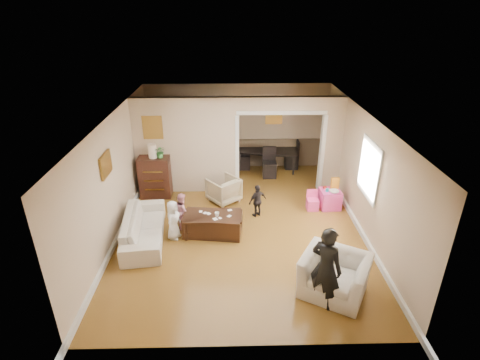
{
  "coord_description": "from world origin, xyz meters",
  "views": [
    {
      "loc": [
        -0.18,
        -7.58,
        4.74
      ],
      "look_at": [
        0.0,
        0.2,
        1.05
      ],
      "focal_mm": 28.09,
      "sensor_mm": 36.0,
      "label": 1
    }
  ],
  "objects_px": {
    "armchair_back": "(224,190)",
    "dining_table": "(267,158)",
    "coffee_cup": "(217,214)",
    "table_lamp": "(152,151)",
    "sofa": "(144,227)",
    "child_toddler": "(258,201)",
    "coffee_table": "(213,224)",
    "child_kneel_b": "(183,211)",
    "play_table": "(330,199)",
    "dresser": "(155,177)",
    "armchair_front": "(334,275)",
    "child_kneel_a": "(173,220)",
    "adult_person": "(326,268)",
    "cyan_cup": "(327,190)"
  },
  "relations": [
    {
      "from": "child_toddler",
      "to": "dining_table",
      "type": "bearing_deg",
      "value": -132.44
    },
    {
      "from": "play_table",
      "to": "child_toddler",
      "type": "height_order",
      "value": "child_toddler"
    },
    {
      "from": "play_table",
      "to": "adult_person",
      "type": "relative_size",
      "value": 0.32
    },
    {
      "from": "dresser",
      "to": "armchair_back",
      "type": "bearing_deg",
      "value": -10.41
    },
    {
      "from": "armchair_back",
      "to": "dining_table",
      "type": "distance_m",
      "value": 2.53
    },
    {
      "from": "dining_table",
      "to": "child_kneel_a",
      "type": "distance_m",
      "value": 4.53
    },
    {
      "from": "armchair_back",
      "to": "armchair_front",
      "type": "bearing_deg",
      "value": 80.81
    },
    {
      "from": "coffee_cup",
      "to": "child_kneel_a",
      "type": "height_order",
      "value": "child_kneel_a"
    },
    {
      "from": "armchair_back",
      "to": "coffee_cup",
      "type": "height_order",
      "value": "armchair_back"
    },
    {
      "from": "armchair_back",
      "to": "play_table",
      "type": "relative_size",
      "value": 1.46
    },
    {
      "from": "dresser",
      "to": "child_kneel_a",
      "type": "height_order",
      "value": "dresser"
    },
    {
      "from": "coffee_table",
      "to": "child_toddler",
      "type": "relative_size",
      "value": 1.53
    },
    {
      "from": "armchair_back",
      "to": "child_kneel_a",
      "type": "distance_m",
      "value": 2.0
    },
    {
      "from": "dresser",
      "to": "coffee_table",
      "type": "distance_m",
      "value": 2.48
    },
    {
      "from": "table_lamp",
      "to": "child_toddler",
      "type": "relative_size",
      "value": 0.43
    },
    {
      "from": "armchair_front",
      "to": "dining_table",
      "type": "distance_m",
      "value": 5.66
    },
    {
      "from": "sofa",
      "to": "child_toddler",
      "type": "distance_m",
      "value": 2.72
    },
    {
      "from": "table_lamp",
      "to": "coffee_cup",
      "type": "relative_size",
      "value": 3.51
    },
    {
      "from": "table_lamp",
      "to": "child_kneel_a",
      "type": "relative_size",
      "value": 0.4
    },
    {
      "from": "dresser",
      "to": "child_kneel_b",
      "type": "xyz_separation_m",
      "value": [
        0.9,
        -1.57,
        -0.13
      ]
    },
    {
      "from": "coffee_table",
      "to": "dining_table",
      "type": "relative_size",
      "value": 0.69
    },
    {
      "from": "cyan_cup",
      "to": "child_kneel_a",
      "type": "xyz_separation_m",
      "value": [
        -3.66,
        -1.24,
        -0.06
      ]
    },
    {
      "from": "adult_person",
      "to": "child_kneel_a",
      "type": "relative_size",
      "value": 1.71
    },
    {
      "from": "coffee_table",
      "to": "child_kneel_b",
      "type": "relative_size",
      "value": 1.49
    },
    {
      "from": "dresser",
      "to": "play_table",
      "type": "height_order",
      "value": "dresser"
    },
    {
      "from": "table_lamp",
      "to": "coffee_cup",
      "type": "distance_m",
      "value": 2.67
    },
    {
      "from": "child_kneel_a",
      "to": "adult_person",
      "type": "bearing_deg",
      "value": -109.14
    },
    {
      "from": "sofa",
      "to": "child_toddler",
      "type": "bearing_deg",
      "value": -76.42
    },
    {
      "from": "dining_table",
      "to": "adult_person",
      "type": "distance_m",
      "value": 5.96
    },
    {
      "from": "dresser",
      "to": "child_kneel_b",
      "type": "relative_size",
      "value": 1.29
    },
    {
      "from": "sofa",
      "to": "coffee_table",
      "type": "xyz_separation_m",
      "value": [
        1.5,
        0.19,
        -0.06
      ]
    },
    {
      "from": "table_lamp",
      "to": "coffee_cup",
      "type": "bearing_deg",
      "value": -48.56
    },
    {
      "from": "play_table",
      "to": "child_kneel_b",
      "type": "height_order",
      "value": "child_kneel_b"
    },
    {
      "from": "coffee_cup",
      "to": "cyan_cup",
      "type": "distance_m",
      "value": 2.94
    },
    {
      "from": "armchair_back",
      "to": "play_table",
      "type": "distance_m",
      "value": 2.72
    },
    {
      "from": "sofa",
      "to": "dining_table",
      "type": "bearing_deg",
      "value": -44.93
    },
    {
      "from": "dining_table",
      "to": "coffee_cup",
      "type": "bearing_deg",
      "value": -100.26
    },
    {
      "from": "coffee_table",
      "to": "coffee_cup",
      "type": "bearing_deg",
      "value": -26.57
    },
    {
      "from": "coffee_table",
      "to": "child_kneel_b",
      "type": "xyz_separation_m",
      "value": [
        -0.7,
        0.3,
        0.19
      ]
    },
    {
      "from": "cyan_cup",
      "to": "child_kneel_a",
      "type": "relative_size",
      "value": 0.09
    },
    {
      "from": "armchair_front",
      "to": "play_table",
      "type": "distance_m",
      "value": 3.15
    },
    {
      "from": "dresser",
      "to": "coffee_cup",
      "type": "distance_m",
      "value": 2.56
    },
    {
      "from": "sofa",
      "to": "dresser",
      "type": "distance_m",
      "value": 2.08
    },
    {
      "from": "sofa",
      "to": "armchair_back",
      "type": "xyz_separation_m",
      "value": [
        1.72,
        1.73,
        0.03
      ]
    },
    {
      "from": "table_lamp",
      "to": "child_kneel_b",
      "type": "height_order",
      "value": "table_lamp"
    },
    {
      "from": "dresser",
      "to": "play_table",
      "type": "bearing_deg",
      "value": -9.23
    },
    {
      "from": "armchair_front",
      "to": "child_kneel_a",
      "type": "xyz_separation_m",
      "value": [
        -3.09,
        1.79,
        0.09
      ]
    },
    {
      "from": "sofa",
      "to": "child_toddler",
      "type": "relative_size",
      "value": 2.49
    },
    {
      "from": "cyan_cup",
      "to": "adult_person",
      "type": "bearing_deg",
      "value": -104.03
    },
    {
      "from": "cyan_cup",
      "to": "child_kneel_b",
      "type": "bearing_deg",
      "value": -167.33
    }
  ]
}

